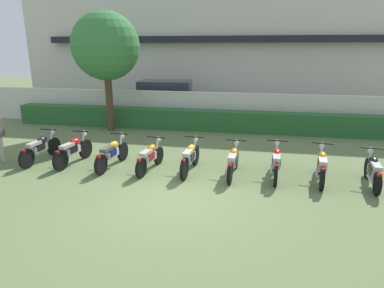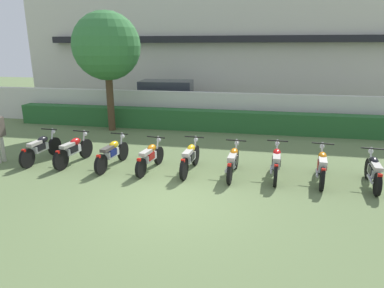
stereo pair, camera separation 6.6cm
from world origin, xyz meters
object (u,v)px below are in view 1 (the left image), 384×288
motorcycle_in_row_4 (190,157)px  motorcycle_in_row_6 (276,162)px  motorcycle_in_row_0 (40,148)px  motorcycle_in_row_3 (150,157)px  parked_car (168,99)px  tree_near_inspector (106,47)px  motorcycle_in_row_1 (73,150)px  motorcycle_in_row_5 (233,161)px  motorcycle_in_row_8 (373,170)px  motorcycle_in_row_7 (322,165)px  motorcycle_in_row_2 (112,153)px

motorcycle_in_row_4 → motorcycle_in_row_6: 2.48m
motorcycle_in_row_0 → motorcycle_in_row_3: 3.74m
parked_car → tree_near_inspector: size_ratio=0.92×
tree_near_inspector → motorcycle_in_row_1: size_ratio=2.68×
motorcycle_in_row_3 → motorcycle_in_row_5: size_ratio=0.96×
tree_near_inspector → motorcycle_in_row_8: (9.47, -4.62, -3.17)m
motorcycle_in_row_0 → motorcycle_in_row_6: motorcycle_in_row_6 is taller
motorcycle_in_row_1 → motorcycle_in_row_4: size_ratio=0.99×
motorcycle_in_row_1 → motorcycle_in_row_3: bearing=-85.4°
motorcycle_in_row_1 → motorcycle_in_row_3: motorcycle_in_row_1 is taller
motorcycle_in_row_3 → motorcycle_in_row_7: size_ratio=0.92×
motorcycle_in_row_3 → motorcycle_in_row_4: 1.21m
motorcycle_in_row_1 → motorcycle_in_row_2: size_ratio=0.97×
motorcycle_in_row_3 → motorcycle_in_row_7: bearing=-81.2°
motorcycle_in_row_4 → motorcycle_in_row_8: motorcycle_in_row_4 is taller
motorcycle_in_row_5 → tree_near_inspector: bearing=55.5°
motorcycle_in_row_0 → motorcycle_in_row_4: motorcycle_in_row_4 is taller
motorcycle_in_row_6 → motorcycle_in_row_4: bearing=93.8°
motorcycle_in_row_1 → motorcycle_in_row_8: motorcycle_in_row_1 is taller
tree_near_inspector → motorcycle_in_row_3: 6.48m
motorcycle_in_row_5 → motorcycle_in_row_6: motorcycle_in_row_6 is taller
motorcycle_in_row_2 → motorcycle_in_row_6: size_ratio=1.01×
parked_car → motorcycle_in_row_6: (5.25, -8.01, -0.48)m
motorcycle_in_row_3 → motorcycle_in_row_4: size_ratio=0.94×
motorcycle_in_row_1 → motorcycle_in_row_2: (1.33, -0.05, -0.01)m
tree_near_inspector → motorcycle_in_row_4: tree_near_inspector is taller
parked_car → motorcycle_in_row_3: (1.57, -8.16, -0.50)m
motorcycle_in_row_0 → motorcycle_in_row_5: bearing=-87.9°
parked_car → motorcycle_in_row_1: 8.13m
motorcycle_in_row_0 → motorcycle_in_row_7: size_ratio=1.01×
motorcycle_in_row_1 → motorcycle_in_row_4: (3.77, 0.00, -0.00)m
motorcycle_in_row_0 → motorcycle_in_row_1: 1.17m
motorcycle_in_row_4 → motorcycle_in_row_3: bearing=99.5°
motorcycle_in_row_5 → motorcycle_in_row_4: bearing=91.0°
motorcycle_in_row_1 → motorcycle_in_row_6: motorcycle_in_row_1 is taller
motorcycle_in_row_5 → motorcycle_in_row_8: 3.71m
motorcycle_in_row_0 → motorcycle_in_row_3: (3.74, -0.14, -0.01)m
motorcycle_in_row_0 → motorcycle_in_row_3: size_ratio=1.10×
motorcycle_in_row_0 → motorcycle_in_row_1: size_ratio=1.04×
motorcycle_in_row_3 → motorcycle_in_row_5: (2.48, 0.05, 0.00)m
parked_car → motorcycle_in_row_4: 8.53m
motorcycle_in_row_7 → motorcycle_in_row_0: bearing=96.8°
motorcycle_in_row_7 → motorcycle_in_row_4: bearing=96.8°
motorcycle_in_row_6 → motorcycle_in_row_8: 2.50m
motorcycle_in_row_0 → motorcycle_in_row_2: bearing=-88.8°
motorcycle_in_row_5 → motorcycle_in_row_6: bearing=-81.7°
motorcycle_in_row_7 → motorcycle_in_row_6: bearing=94.6°
motorcycle_in_row_1 → parked_car: bearing=0.0°
motorcycle_in_row_0 → motorcycle_in_row_1: motorcycle_in_row_1 is taller
motorcycle_in_row_2 → motorcycle_in_row_6: motorcycle_in_row_6 is taller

